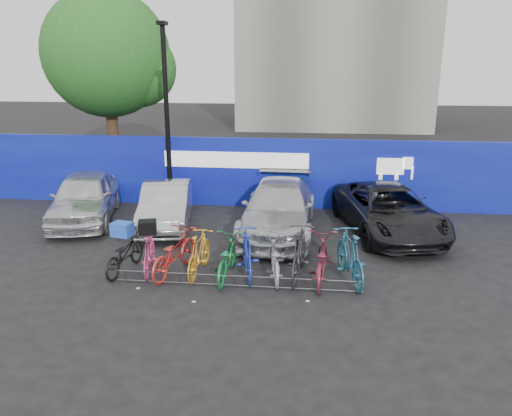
% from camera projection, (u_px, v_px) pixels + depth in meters
% --- Properties ---
extents(ground, '(100.00, 100.00, 0.00)m').
position_uv_depth(ground, '(241.00, 276.00, 11.82)').
color(ground, black).
rests_on(ground, ground).
extents(hoarding, '(22.00, 0.18, 2.40)m').
position_uv_depth(hoarding, '(265.00, 173.00, 17.20)').
color(hoarding, '#0D0A96').
rests_on(hoarding, ground).
extents(tree, '(5.40, 5.20, 7.80)m').
position_uv_depth(tree, '(113.00, 57.00, 20.70)').
color(tree, '#382314').
rests_on(tree, ground).
extents(lamppost, '(0.25, 0.50, 6.11)m').
position_uv_depth(lamppost, '(167.00, 113.00, 16.39)').
color(lamppost, black).
rests_on(lamppost, ground).
extents(bike_rack, '(5.60, 0.03, 0.30)m').
position_uv_depth(bike_rack, '(237.00, 281.00, 11.20)').
color(bike_rack, '#595B60').
rests_on(bike_rack, ground).
extents(car_0, '(2.90, 4.83, 1.54)m').
position_uv_depth(car_0, '(84.00, 197.00, 15.79)').
color(car_0, silver).
rests_on(car_0, ground).
extents(car_1, '(2.11, 4.20, 1.32)m').
position_uv_depth(car_1, '(166.00, 205.00, 15.32)').
color(car_1, '#9F9EA3').
rests_on(car_1, ground).
extents(car_2, '(2.16, 5.09, 1.46)m').
position_uv_depth(car_2, '(279.00, 208.00, 14.73)').
color(car_2, '#B9B9BE').
rests_on(car_2, ground).
extents(car_3, '(3.32, 5.38, 1.39)m').
position_uv_depth(car_3, '(388.00, 210.00, 14.65)').
color(car_3, black).
rests_on(car_3, ground).
extents(bike_0, '(0.85, 1.81, 0.92)m').
position_uv_depth(bike_0, '(124.00, 254.00, 11.98)').
color(bike_0, black).
rests_on(bike_0, ground).
extents(bike_1, '(0.74, 1.72, 1.00)m').
position_uv_depth(bike_1, '(149.00, 253.00, 11.92)').
color(bike_1, '#C63F74').
rests_on(bike_1, ground).
extents(bike_2, '(1.16, 2.09, 1.04)m').
position_uv_depth(bike_2, '(174.00, 253.00, 11.85)').
color(bike_2, red).
rests_on(bike_2, ground).
extents(bike_3, '(0.62, 1.79, 1.06)m').
position_uv_depth(bike_3, '(199.00, 254.00, 11.80)').
color(bike_3, gold).
rests_on(bike_3, ground).
extents(bike_4, '(0.72, 1.91, 0.99)m').
position_uv_depth(bike_4, '(226.00, 258.00, 11.62)').
color(bike_4, '#167737').
rests_on(bike_4, ground).
extents(bike_5, '(0.94, 1.97, 1.14)m').
position_uv_depth(bike_5, '(247.00, 253.00, 11.71)').
color(bike_5, '#2539B7').
rests_on(bike_5, ground).
extents(bike_6, '(0.90, 1.89, 0.95)m').
position_uv_depth(bike_6, '(274.00, 259.00, 11.64)').
color(bike_6, '#9FA0A6').
rests_on(bike_6, ground).
extents(bike_7, '(0.80, 2.09, 1.22)m').
position_uv_depth(bike_7, '(299.00, 253.00, 11.59)').
color(bike_7, '#29292C').
rests_on(bike_7, ground).
extents(bike_8, '(0.83, 2.05, 1.06)m').
position_uv_depth(bike_8, '(321.00, 260.00, 11.44)').
color(bike_8, maroon).
rests_on(bike_8, ground).
extents(bike_9, '(1.01, 2.11, 1.22)m').
position_uv_depth(bike_9, '(350.00, 256.00, 11.41)').
color(bike_9, '#20617E').
rests_on(bike_9, ground).
extents(cargo_crate, '(0.52, 0.44, 0.33)m').
position_uv_depth(cargo_crate, '(122.00, 229.00, 11.81)').
color(cargo_crate, blue).
rests_on(cargo_crate, bike_0).
extents(cargo_topcase, '(0.50, 0.47, 0.31)m').
position_uv_depth(cargo_topcase, '(148.00, 227.00, 11.74)').
color(cargo_topcase, black).
rests_on(cargo_topcase, bike_1).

